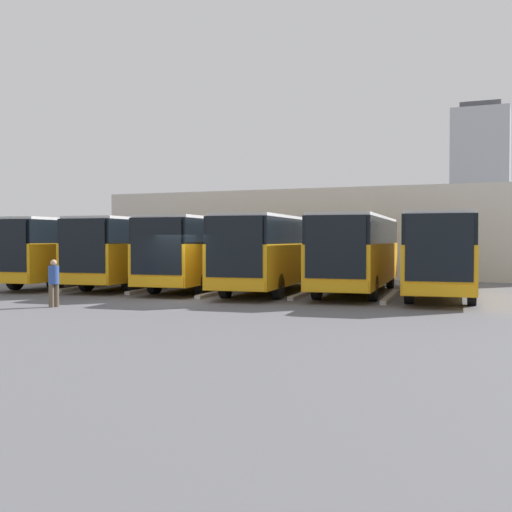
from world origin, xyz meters
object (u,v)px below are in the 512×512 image
object	(u,v)px
bus_5	(76,249)
bus_3	(207,250)
bus_1	(357,251)
bus_0	(442,251)
bus_2	(274,250)
pedestrian	(54,281)
bus_4	(143,249)

from	to	relation	value
bus_5	bus_3	bearing A→B (deg)	179.08
bus_1	bus_3	bearing A→B (deg)	-2.84
bus_0	bus_5	distance (m)	17.74
bus_5	bus_2	bearing A→B (deg)	175.15
bus_3	bus_5	size ratio (longest dim) A/B	1.00
bus_0	bus_3	world-z (taller)	same
bus_0	bus_2	xyz separation A→B (m)	(7.09, 0.59, 0.00)
bus_2	bus_3	bearing A→B (deg)	-12.70
bus_3	pedestrian	world-z (taller)	bus_3
bus_0	bus_4	xyz separation A→B (m)	(14.18, 0.14, 0.00)
bus_1	bus_2	distance (m)	3.63
bus_0	bus_2	size ratio (longest dim) A/B	1.00
bus_1	bus_2	bearing A→B (deg)	6.87
bus_3	pedestrian	distance (m)	9.30
bus_3	pedestrian	xyz separation A→B (m)	(1.20, 9.17, -0.96)
bus_2	bus_0	bearing A→B (deg)	179.24
bus_2	pedestrian	size ratio (longest dim) A/B	6.69
bus_1	pedestrian	xyz separation A→B (m)	(8.29, 9.51, -0.96)
bus_1	bus_5	distance (m)	14.21
bus_4	pedestrian	distance (m)	9.53
bus_1	pedestrian	size ratio (longest dim) A/B	6.69
bus_2	bus_3	xyz separation A→B (m)	(3.54, -0.44, 0.00)
bus_3	bus_4	bearing A→B (deg)	-5.74
bus_3	bus_4	size ratio (longest dim) A/B	1.00
bus_3	bus_2	bearing A→B (deg)	167.30
bus_0	bus_1	world-z (taller)	same
bus_0	pedestrian	bearing A→B (deg)	32.69
bus_3	pedestrian	bearing A→B (deg)	77.02
bus_5	pedestrian	size ratio (longest dim) A/B	6.69
bus_5	pedestrian	bearing A→B (deg)	118.87
bus_1	bus_3	xyz separation A→B (m)	(7.09, 0.33, 0.00)
bus_0	bus_5	size ratio (longest dim) A/B	1.00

